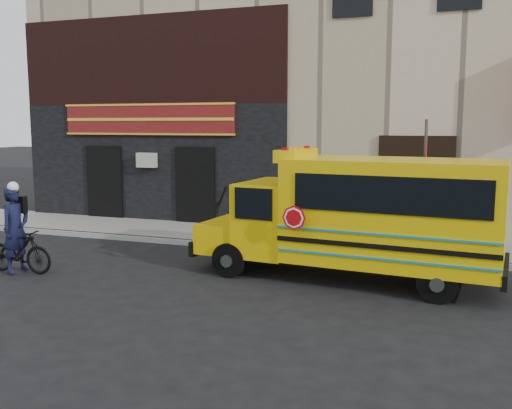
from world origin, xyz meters
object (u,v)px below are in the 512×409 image
at_px(cyclist, 16,231).
at_px(bicycle, 19,251).
at_px(school_bus, 363,214).
at_px(sign_pole, 424,185).

bearing_deg(cyclist, bicycle, -16.85).
distance_m(school_bus, cyclist, 8.03).
relative_size(sign_pole, bicycle, 2.05).
height_order(bicycle, cyclist, cyclist).
bearing_deg(sign_pole, cyclist, -154.09).
xyz_separation_m(school_bus, cyclist, (-7.74, -2.07, -0.50)).
bearing_deg(bicycle, school_bus, -77.56).
height_order(sign_pole, cyclist, sign_pole).
height_order(school_bus, sign_pole, sign_pole).
height_order(school_bus, bicycle, school_bus).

